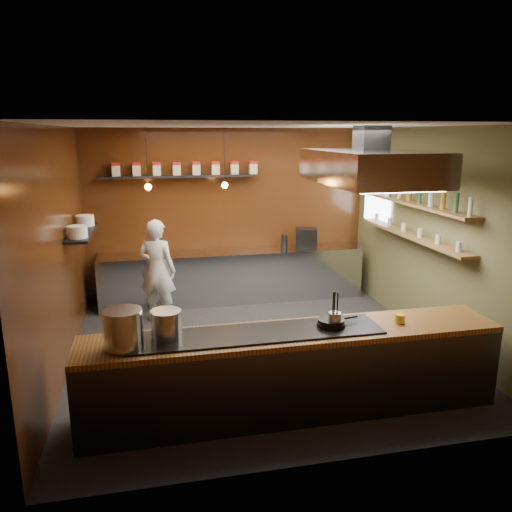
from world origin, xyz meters
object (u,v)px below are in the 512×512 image
object	(u,v)px
stockpot_small	(166,324)
espresso_machine	(306,238)
extractor_hood	(370,167)
stockpot_large	(123,328)
chef	(157,271)

from	to	relation	value
stockpot_small	espresso_machine	xyz separation A→B (m)	(2.62, 3.67, -0.00)
stockpot_small	espresso_machine	distance (m)	4.51
extractor_hood	stockpot_large	distance (m)	3.54
stockpot_large	espresso_machine	bearing A→B (deg)	51.38
stockpot_small	espresso_machine	bearing A→B (deg)	54.44
chef	espresso_machine	bearing A→B (deg)	-141.07
extractor_hood	espresso_machine	world-z (taller)	extractor_hood
stockpot_small	chef	bearing A→B (deg)	90.58
stockpot_large	stockpot_small	size ratio (longest dim) A/B	1.24
stockpot_large	espresso_machine	distance (m)	4.85
stockpot_large	stockpot_small	distance (m)	0.43
stockpot_large	espresso_machine	xyz separation A→B (m)	(3.03, 3.79, -0.04)
extractor_hood	chef	size ratio (longest dim) A/B	1.23
extractor_hood	stockpot_large	xyz separation A→B (m)	(-3.00, -1.27, -1.38)
chef	extractor_hood	bearing A→B (deg)	169.55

